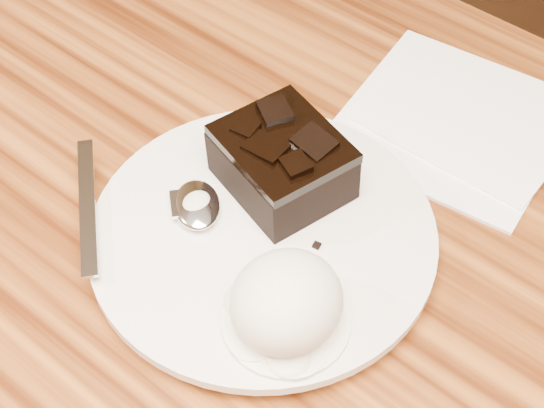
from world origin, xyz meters
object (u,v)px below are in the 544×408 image
Objects in this scene: ice_cream_scoop at (286,302)px; spoon at (197,206)px; plate at (263,240)px; brownie at (282,165)px; napkin at (454,121)px.

spoon is (-0.11, 0.03, -0.02)m from ice_cream_scoop.
ice_cream_scoop is (0.06, -0.05, 0.03)m from plate.
brownie is at bearing 14.00° from spoon.
spoon is at bearing -161.74° from plate.
napkin is (-0.02, 0.24, -0.04)m from ice_cream_scoop.
napkin is at bearing 18.96° from spoon.
ice_cream_scoop is at bearing -49.54° from brownie.
plate is at bearing -67.55° from brownie.
brownie is at bearing 112.45° from plate.
spoon is (-0.05, -0.02, 0.02)m from plate.
napkin is at bearing 69.97° from brownie.
ice_cream_scoop reaches higher than spoon.
brownie is at bearing -110.03° from napkin.
brownie reaches higher than spoon.
plate is 0.20m from napkin.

